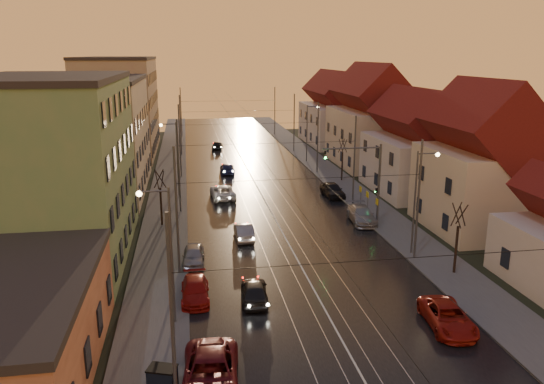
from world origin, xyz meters
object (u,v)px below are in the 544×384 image
street_lamp_1 (419,192)px  parked_left_1 (210,374)px  parked_right_2 (332,190)px  traffic_light_mast (369,173)px  parked_right_0 (448,317)px  parked_left_2 (195,290)px  dumpster (163,380)px  driving_car_2 (223,192)px  parked_left_3 (193,256)px  street_lamp_2 (174,152)px  driving_car_3 (227,168)px  street_lamp_0 (165,243)px  street_lamp_3 (309,128)px  driving_car_4 (217,145)px  driving_car_0 (254,291)px  driving_car_1 (244,231)px  parked_right_1 (362,215)px

street_lamp_1 → parked_left_1: size_ratio=1.44×
parked_right_2 → parked_left_1: bearing=-118.5°
traffic_light_mast → parked_right_0: 19.35m
parked_left_2 → dumpster: (-1.63, -9.30, 0.09)m
driving_car_2 → parked_left_1: (-2.85, -32.91, 0.07)m
parked_right_0 → dumpster: parked_right_0 is taller
parked_left_3 → parked_right_2: 22.39m
street_lamp_2 → parked_left_3: size_ratio=2.09×
dumpster → parked_right_0: bearing=32.3°
street_lamp_1 → parked_left_1: (-16.20, -14.36, -4.11)m
street_lamp_1 → driving_car_3: (-11.90, 30.69, -4.25)m
driving_car_3 → street_lamp_0: bearing=82.5°
street_lamp_1 → street_lamp_3: same height
driving_car_4 → dumpster: (-6.23, -62.81, 0.03)m
driving_car_4 → parked_right_2: parked_right_2 is taller
street_lamp_2 → driving_car_4: street_lamp_2 is taller
parked_right_2 → street_lamp_1: bearing=-88.3°
street_lamp_3 → parked_right_0: size_ratio=1.69×
driving_car_0 → parked_left_2: 3.68m
driving_car_1 → driving_car_0: bearing=86.7°
street_lamp_2 → parked_left_2: bearing=-86.6°
parked_left_2 → dumpster: bearing=-99.5°
street_lamp_3 → dumpster: bearing=-110.0°
parked_right_1 → street_lamp_3: bearing=91.2°
driving_car_4 → parked_left_2: 53.71m
street_lamp_2 → parked_right_2: 17.23m
driving_car_3 → traffic_light_mast: bearing=117.2°
street_lamp_3 → parked_right_1: 28.09m
parked_right_0 → dumpster: 15.83m
street_lamp_1 → street_lamp_3: bearing=90.0°
parked_left_3 → dumpster: bearing=-93.1°
driving_car_4 → parked_left_1: size_ratio=0.70×
street_lamp_1 → parked_left_3: 17.25m
street_lamp_1 → parked_left_1: street_lamp_1 is taller
street_lamp_0 → dumpster: 7.63m
street_lamp_1 → driving_car_2: street_lamp_1 is taller
driving_car_4 → dumpster: driving_car_4 is taller
dumpster → driving_car_4: bearing=103.8°
street_lamp_3 → parked_right_2: (-1.69, -18.63, -4.13)m
driving_car_1 → street_lamp_0: bearing=66.9°
parked_left_2 → driving_car_0: bearing=-12.1°
driving_car_4 → parked_right_0: driving_car_4 is taller
traffic_light_mast → driving_car_0: size_ratio=1.80×
driving_car_1 → driving_car_2: (-0.85, 12.99, 0.05)m
driving_car_1 → driving_car_4: driving_car_4 is taller
parked_right_1 → parked_right_2: parked_right_2 is taller
street_lamp_1 → traffic_light_mast: 8.08m
traffic_light_mast → parked_left_3: (-15.59, -7.24, -3.95)m
parked_right_1 → parked_left_1: bearing=-118.7°
parked_right_1 → street_lamp_2: bearing=149.2°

